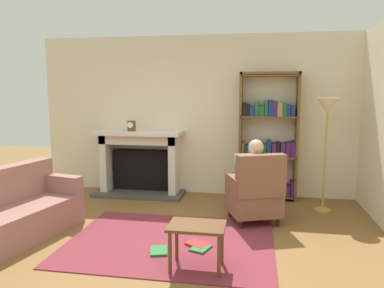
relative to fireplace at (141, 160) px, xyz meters
The scene contains 12 objects.
ground 2.57m from the fireplace, 66.64° to the right, with size 14.00×14.00×0.00m, color brown.
back_wall 1.28m from the fireplace, 14.11° to the left, with size 5.60×0.10×2.70m, color beige.
area_rug 2.31m from the fireplace, 63.59° to the right, with size 2.40×1.80×0.01m, color maroon.
fireplace is the anchor object (origin of this frame).
mantel_clock 0.63m from the fireplace, 139.46° to the right, with size 0.14×0.14×0.17m.
bookshelf 2.19m from the fireplace, ahead, with size 0.94×0.32×2.07m.
armchair_reading 2.30m from the fireplace, 30.76° to the right, with size 0.82×0.81×0.97m.
seated_reader 2.20m from the fireplace, 28.86° to the right, with size 0.49×0.59×1.14m.
sofa_floral 2.45m from the fireplace, 111.73° to the right, with size 1.06×1.81×0.85m.
side_table 2.96m from the fireplace, 61.66° to the right, with size 0.56×0.39×0.46m.
scattered_books 2.55m from the fireplace, 60.98° to the right, with size 0.69×0.53×0.03m.
floor_lamp 3.11m from the fireplace, ahead, with size 0.32×0.32×1.67m.
Camera 1 is at (0.96, -3.75, 1.77)m, focal length 34.58 mm.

